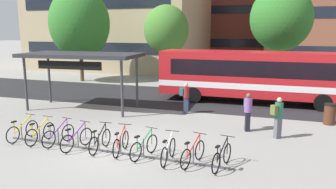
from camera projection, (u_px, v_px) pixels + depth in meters
name	position (u px, v px, depth m)	size (l,w,h in m)	color
ground	(116.00, 148.00, 13.19)	(200.00, 200.00, 0.00)	gray
bus_lane_asphalt	(186.00, 98.00, 22.66)	(80.00, 7.20, 0.01)	#232326
city_bus	(258.00, 75.00, 20.89)	(12.05, 2.67, 3.20)	red
bike_rack	(110.00, 150.00, 12.71)	(9.33, 0.42, 0.70)	#47474C
parked_bicycle_yellow_0	(23.00, 131.00, 14.12)	(0.52, 1.72, 0.99)	black
parked_bicycle_yellow_1	(40.00, 133.00, 13.79)	(0.52, 1.72, 0.99)	black
parked_bicycle_purple_2	(59.00, 135.00, 13.54)	(0.52, 1.71, 0.99)	black
parked_bicycle_purple_3	(77.00, 139.00, 13.04)	(0.54, 1.70, 0.99)	black
parked_bicycle_black_4	(100.00, 141.00, 12.85)	(0.52, 1.72, 0.99)	black
parked_bicycle_red_5	(121.00, 143.00, 12.60)	(0.52, 1.72, 0.99)	black
parked_bicycle_green_6	(144.00, 147.00, 12.20)	(0.58, 1.69, 0.99)	black
parked_bicycle_white_7	(168.00, 151.00, 11.77)	(0.52, 1.72, 0.99)	black
parked_bicycle_red_8	(193.00, 154.00, 11.54)	(0.60, 1.68, 0.99)	black
parked_bicycle_black_9	(222.00, 157.00, 11.22)	(0.55, 1.70, 0.99)	black
transit_shelter	(81.00, 57.00, 19.00)	(6.80, 3.44, 3.23)	#38383D
commuter_teal_pack_0	(248.00, 109.00, 15.23)	(0.45, 0.59, 1.75)	black
commuter_olive_pack_1	(278.00, 115.00, 14.17)	(0.59, 0.58, 1.78)	#565660
commuter_teal_pack_2	(185.00, 96.00, 18.40)	(0.58, 0.43, 1.69)	#2D3851
trash_bin	(330.00, 114.00, 16.36)	(0.55, 0.55, 1.03)	#4C2819
street_tree_0	(80.00, 23.00, 29.21)	(5.20, 5.20, 8.17)	brown
street_tree_1	(281.00, 18.00, 25.63)	(4.66, 4.66, 7.86)	brown
street_tree_2	(166.00, 30.00, 30.79)	(4.11, 4.11, 6.74)	brown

